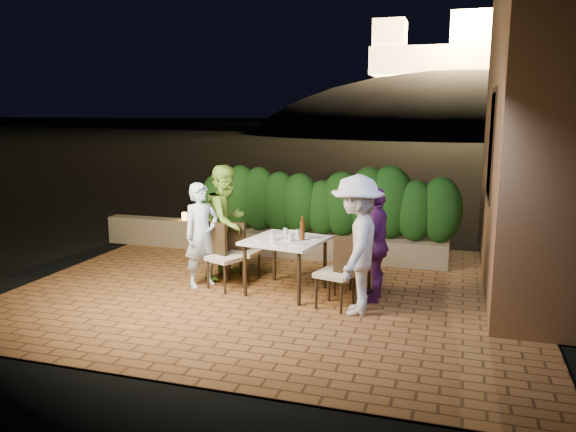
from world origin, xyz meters
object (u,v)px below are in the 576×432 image
at_px(beer_bottle, 302,228).
at_px(diner_white, 357,245).
at_px(chair_left_back, 244,251).
at_px(dining_table, 286,266).
at_px(chair_right_front, 335,272).
at_px(parapet_lamp, 185,216).
at_px(bowl, 291,233).
at_px(diner_purple, 375,244).
at_px(chair_left_front, 225,256).
at_px(diner_green, 226,221).
at_px(chair_right_back, 352,265).
at_px(diner_blue, 202,235).

height_order(beer_bottle, diner_white, diner_white).
bearing_deg(diner_white, chair_left_back, -118.80).
xyz_separation_m(dining_table, diner_white, (1.06, -0.50, 0.48)).
relative_size(chair_right_front, diner_white, 0.54).
bearing_deg(parapet_lamp, bowl, -32.98).
distance_m(beer_bottle, parapet_lamp, 3.43).
bearing_deg(parapet_lamp, chair_left_back, -41.17).
bearing_deg(diner_purple, chair_left_front, -85.88).
bearing_deg(parapet_lamp, diner_green, -45.31).
distance_m(chair_left_front, chair_right_back, 1.77).
xyz_separation_m(chair_right_front, diner_purple, (0.43, 0.44, 0.29)).
bearing_deg(chair_left_back, bowl, 1.70).
xyz_separation_m(bowl, diner_white, (1.08, -0.82, 0.08)).
height_order(chair_right_front, diner_purple, diner_purple).
distance_m(beer_bottle, diner_purple, 0.99).
bearing_deg(chair_left_back, diner_green, 176.55).
xyz_separation_m(bowl, chair_right_back, (0.92, -0.21, -0.34)).
relative_size(bowl, chair_left_front, 0.19).
bearing_deg(chair_right_back, diner_purple, -163.62).
distance_m(chair_left_back, diner_green, 0.52).
height_order(diner_white, diner_purple, diner_white).
distance_m(chair_left_front, parapet_lamp, 2.67).
bearing_deg(chair_left_front, diner_blue, -157.11).
height_order(bowl, diner_white, diner_white).
height_order(beer_bottle, chair_left_front, beer_bottle).
distance_m(bowl, diner_green, 1.07).
height_order(chair_right_back, parapet_lamp, chair_right_back).
distance_m(chair_right_back, parapet_lamp, 3.93).
bearing_deg(diner_blue, chair_left_front, -57.67).
height_order(bowl, chair_left_front, chair_left_front).
relative_size(diner_purple, parapet_lamp, 10.75).
distance_m(chair_left_back, diner_purple, 2.04).
bearing_deg(chair_left_front, parapet_lamp, 153.60).
bearing_deg(chair_right_front, chair_right_back, -88.91).
relative_size(dining_table, diner_blue, 0.66).
relative_size(beer_bottle, chair_right_front, 0.36).
bearing_deg(diner_purple, diner_white, -14.73).
height_order(beer_bottle, chair_right_front, beer_bottle).
distance_m(beer_bottle, chair_left_front, 1.19).
relative_size(bowl, chair_right_front, 0.19).
relative_size(diner_blue, parapet_lamp, 10.59).
relative_size(diner_blue, diner_purple, 0.98).
distance_m(dining_table, diner_purple, 1.27).
bearing_deg(diner_white, parapet_lamp, -126.79).
relative_size(dining_table, diner_white, 0.57).
bearing_deg(diner_blue, diner_purple, -53.79).
bearing_deg(beer_bottle, parapet_lamp, 144.85).
distance_m(bowl, chair_right_back, 1.00).
relative_size(beer_bottle, diner_green, 0.20).
height_order(diner_white, parapet_lamp, diner_white).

